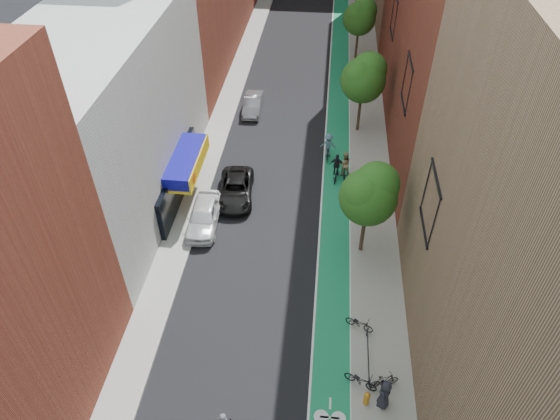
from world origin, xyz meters
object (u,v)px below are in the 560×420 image
(cyclist_lane_far, at_px, (328,147))
(parked_car_silver, at_px, (253,104))
(pedestrian, at_px, (385,394))
(fire_hydrant, at_px, (367,398))
(parked_car_black, at_px, (236,189))
(parked_car_white, at_px, (204,216))
(cyclist_lane_mid, at_px, (336,170))
(cyclist_lane_near, at_px, (344,167))

(cyclist_lane_far, bearing_deg, parked_car_silver, -42.40)
(pedestrian, distance_m, fire_hydrant, 0.91)
(parked_car_black, bearing_deg, parked_car_white, -123.27)
(parked_car_white, distance_m, cyclist_lane_mid, 10.38)
(parked_car_white, height_order, parked_car_black, parked_car_white)
(parked_car_white, xyz_separation_m, pedestrian, (11.03, -11.52, 0.26))
(parked_car_silver, bearing_deg, parked_car_white, -95.17)
(cyclist_lane_near, distance_m, pedestrian, 17.68)
(parked_car_silver, bearing_deg, cyclist_lane_near, -49.20)
(parked_car_silver, xyz_separation_m, cyclist_lane_far, (6.76, -6.56, 0.32))
(parked_car_silver, xyz_separation_m, cyclist_lane_near, (8.00, -8.94, 0.26))
(parked_car_black, height_order, parked_car_silver, parked_car_black)
(fire_hydrant, bearing_deg, parked_car_white, 131.63)
(parked_car_white, xyz_separation_m, cyclist_lane_far, (7.85, 8.44, 0.21))
(fire_hydrant, bearing_deg, cyclist_lane_near, 93.80)
(parked_car_silver, distance_m, pedestrian, 28.32)
(parked_car_black, bearing_deg, cyclist_lane_near, 16.42)
(parked_car_white, distance_m, cyclist_lane_near, 10.92)
(parked_car_white, distance_m, parked_car_black, 3.44)
(parked_car_silver, height_order, cyclist_lane_far, cyclist_lane_far)
(parked_car_black, distance_m, pedestrian, 17.35)
(cyclist_lane_far, distance_m, fire_hydrant, 20.12)
(cyclist_lane_far, bearing_deg, parked_car_white, 48.80)
(parked_car_white, distance_m, pedestrian, 15.95)
(fire_hydrant, bearing_deg, cyclist_lane_mid, 95.62)
(parked_car_black, distance_m, cyclist_lane_near, 8.08)
(parked_car_silver, bearing_deg, pedestrian, -70.47)
(parked_car_silver, xyz_separation_m, fire_hydrant, (9.17, -26.54, -0.10))
(parked_car_white, bearing_deg, cyclist_lane_mid, 32.61)
(cyclist_lane_far, relative_size, fire_hydrant, 2.61)
(parked_car_silver, distance_m, cyclist_lane_mid, 11.78)
(parked_car_white, bearing_deg, pedestrian, -48.20)
(cyclist_lane_far, bearing_deg, cyclist_lane_mid, 106.96)
(cyclist_lane_mid, xyz_separation_m, pedestrian, (2.49, -17.40, 0.25))
(fire_hydrant, bearing_deg, parked_car_black, 120.70)
(cyclist_lane_mid, bearing_deg, cyclist_lane_near, -154.18)
(pedestrian, xyz_separation_m, fire_hydrant, (-0.77, -0.02, -0.47))
(parked_car_black, distance_m, cyclist_lane_far, 8.26)
(parked_car_silver, relative_size, cyclist_lane_near, 1.89)
(parked_car_black, xyz_separation_m, cyclist_lane_mid, (6.94, 2.85, 0.12))
(parked_car_silver, relative_size, fire_hydrant, 5.03)
(parked_car_black, distance_m, parked_car_silver, 11.97)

